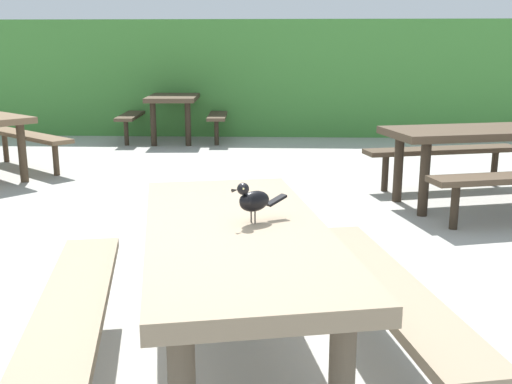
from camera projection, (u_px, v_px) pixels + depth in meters
name	position (u px, v px, depth m)	size (l,w,h in m)	color
ground_plane	(189.00, 372.00, 2.80)	(60.00, 60.00, 0.00)	#A3A099
hedge_wall	(259.00, 78.00, 10.57)	(28.00, 1.22, 1.94)	#428438
picnic_table_foreground	(236.00, 266.00, 2.60)	(1.99, 2.01, 0.74)	#84725B
bird_grackle	(253.00, 200.00, 2.57)	(0.24, 0.20, 0.18)	black
picnic_table_mid_right	(176.00, 105.00, 9.84)	(1.77, 1.84, 0.74)	#473828
picnic_table_far_centre	(480.00, 148.00, 5.69)	(2.08, 2.06, 0.74)	#473828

